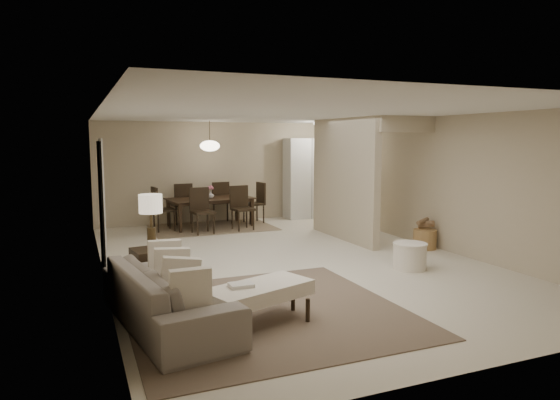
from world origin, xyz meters
name	(u,v)px	position (x,y,z in m)	size (l,w,h in m)	color
floor	(288,260)	(0.00, 0.00, 0.00)	(9.00, 9.00, 0.00)	beige
ceiling	(288,113)	(0.00, 0.00, 2.50)	(9.00, 9.00, 0.00)	white
back_wall	(218,172)	(0.00, 4.50, 1.25)	(6.00, 6.00, 0.00)	#BBAC8E
left_wall	(101,195)	(-3.00, 0.00, 1.25)	(9.00, 9.00, 0.00)	#BBAC8E
right_wall	(431,182)	(3.00, 0.00, 1.25)	(9.00, 9.00, 0.00)	#BBAC8E
partition	(344,179)	(1.80, 1.25, 1.25)	(0.15, 2.50, 2.50)	#BBAC8E
doorway	(102,205)	(-2.97, 0.60, 1.02)	(0.04, 0.90, 2.04)	black
pantry_cabinet	(307,178)	(2.35, 4.15, 1.05)	(1.20, 0.55, 2.10)	silver
flush_light	(323,123)	(2.30, 3.20, 2.46)	(0.44, 0.44, 0.05)	white
living_rug	(266,312)	(-1.29, -2.34, 0.01)	(3.20, 3.20, 0.01)	brown
sofa	(168,296)	(-2.45, -2.34, 0.34)	(0.90, 2.30, 0.67)	gray
ottoman_bench	(259,292)	(-1.49, -2.64, 0.36)	(1.35, 0.94, 0.44)	silver
side_table	(153,269)	(-2.40, -0.83, 0.28)	(0.51, 0.51, 0.56)	black
table_lamp	(151,209)	(-2.40, -0.83, 1.12)	(0.32, 0.32, 0.76)	#42331C
round_pouf	(410,256)	(1.56, -1.33, 0.21)	(0.54, 0.54, 0.42)	silver
wicker_basket	(425,239)	(2.75, -0.20, 0.19)	(0.44, 0.44, 0.37)	brown
dining_rug	(211,227)	(-0.40, 3.70, 0.01)	(2.80, 2.10, 0.01)	brown
dining_table	(211,213)	(-0.40, 3.70, 0.35)	(1.96, 1.09, 0.69)	black
dining_chairs	(211,206)	(-0.40, 3.70, 0.51)	(2.75, 2.11, 1.01)	black
vase	(211,195)	(-0.40, 3.70, 0.77)	(0.15, 0.15, 0.16)	white
yellow_mat	(337,228)	(2.31, 2.41, 0.01)	(0.88, 0.54, 0.01)	yellow
pendant_light	(210,146)	(-0.40, 3.70, 1.92)	(0.46, 0.46, 0.71)	#42331C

